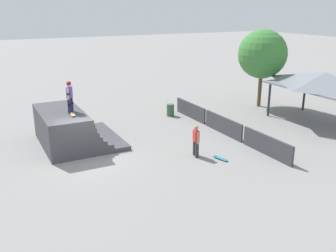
% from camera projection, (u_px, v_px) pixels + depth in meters
% --- Properties ---
extents(ground_plane, '(160.00, 160.00, 0.00)m').
position_uv_depth(ground_plane, '(87.00, 161.00, 18.88)').
color(ground_plane, gray).
extents(quarter_pipe_ramp, '(4.97, 4.21, 1.97)m').
position_uv_depth(quarter_pipe_ramp, '(69.00, 130.00, 20.89)').
color(quarter_pipe_ramp, '#424247').
rests_on(quarter_pipe_ramp, ground).
extents(skater_on_deck, '(0.70, 0.49, 1.70)m').
position_uv_depth(skater_on_deck, '(70.00, 95.00, 19.95)').
color(skater_on_deck, '#1E2347').
rests_on(skater_on_deck, quarter_pipe_ramp).
extents(skateboard_on_deck, '(0.82, 0.31, 0.09)m').
position_uv_depth(skateboard_on_deck, '(73.00, 114.00, 19.61)').
color(skateboard_on_deck, blue).
rests_on(skateboard_on_deck, quarter_pipe_ramp).
extents(bystander_walking, '(0.67, 0.32, 1.67)m').
position_uv_depth(bystander_walking, '(196.00, 139.00, 19.19)').
color(bystander_walking, '#2D2D33').
rests_on(bystander_walking, ground).
extents(skateboard_on_ground, '(0.86, 0.42, 0.09)m').
position_uv_depth(skateboard_on_ground, '(220.00, 158.00, 19.05)').
color(skateboard_on_ground, red).
rests_on(skateboard_on_ground, ground).
extents(barrier_fence, '(11.50, 0.12, 1.05)m').
position_uv_depth(barrier_fence, '(223.00, 125.00, 22.82)').
color(barrier_fence, '#3D3D42').
rests_on(barrier_fence, ground).
extents(pavilion_shelter, '(7.22, 4.01, 3.45)m').
position_uv_depth(pavilion_shelter, '(325.00, 81.00, 23.94)').
color(pavilion_shelter, '#2D2D33').
rests_on(pavilion_shelter, ground).
extents(tree_beside_pavilion, '(3.68, 3.68, 5.88)m').
position_uv_depth(tree_beside_pavilion, '(262.00, 54.00, 28.07)').
color(tree_beside_pavilion, brown).
rests_on(tree_beside_pavilion, ground).
extents(trash_bin, '(0.52, 0.52, 0.85)m').
position_uv_depth(trash_bin, '(170.00, 110.00, 26.55)').
color(trash_bin, '#385B3D').
rests_on(trash_bin, ground).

